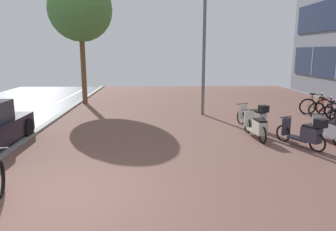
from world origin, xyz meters
name	(u,v)px	position (x,y,z in m)	size (l,w,h in m)	color
ground	(137,201)	(1.43, 0.00, -0.02)	(21.00, 40.00, 0.13)	#2E323B
bicycle_rack_05	(335,114)	(9.03, 6.49, 0.33)	(1.25, 0.47, 0.93)	black
bicycle_rack_06	(325,110)	(9.05, 7.29, 0.34)	(1.30, 0.54, 0.97)	black
bicycle_rack_07	(316,106)	(9.06, 8.08, 0.36)	(1.44, 0.48, 1.03)	black
scooter_near	(331,129)	(7.25, 3.65, 0.43)	(0.57, 1.72, 0.95)	black
scooter_mid	(306,133)	(6.21, 3.16, 0.44)	(0.97, 1.59, 0.97)	black
scooter_far	(256,127)	(5.09, 4.20, 0.39)	(0.52, 1.85, 0.86)	black
scooter_extra	(255,117)	(5.43, 5.48, 0.45)	(0.82, 1.81, 0.99)	black
lamp_post	(204,36)	(3.94, 8.24, 3.45)	(0.20, 0.52, 6.24)	slate
street_tree	(80,10)	(-2.03, 11.64, 4.92)	(3.32, 3.32, 6.60)	brown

